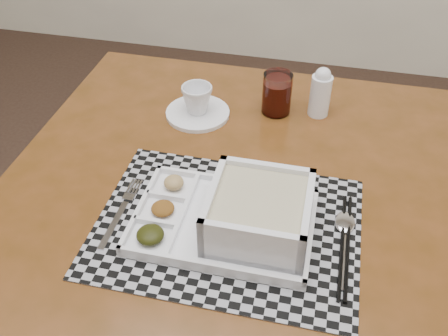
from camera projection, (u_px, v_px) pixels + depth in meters
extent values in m
cube|color=#4C2D0D|center=(234.00, 191.00, 1.00)|extent=(0.93, 0.93, 0.04)
cylinder|color=#4C2D0D|center=(133.00, 163.00, 1.61)|extent=(0.05, 0.05, 0.66)
cylinder|color=#4C2D0D|center=(401.00, 204.00, 1.47)|extent=(0.05, 0.05, 0.66)
cube|color=#4C2D0D|center=(265.00, 106.00, 1.34)|extent=(0.80, 0.03, 0.07)
cube|color=#4C2D0D|center=(58.00, 182.00, 1.11)|extent=(0.03, 0.80, 0.07)
cube|color=#4C2D0D|center=(434.00, 243.00, 0.97)|extent=(0.03, 0.80, 0.07)
cube|color=#96959C|center=(227.00, 226.00, 0.90)|extent=(0.47, 0.35, 0.00)
cube|color=white|center=(223.00, 224.00, 0.90)|extent=(0.32, 0.22, 0.01)
cube|color=white|center=(236.00, 181.00, 0.97)|extent=(0.32, 0.01, 0.01)
cube|color=white|center=(209.00, 266.00, 0.81)|extent=(0.32, 0.01, 0.01)
cube|color=white|center=(141.00, 206.00, 0.92)|extent=(0.01, 0.22, 0.01)
cube|color=white|center=(311.00, 234.00, 0.87)|extent=(0.01, 0.22, 0.01)
cube|color=white|center=(183.00, 213.00, 0.90)|extent=(0.01, 0.20, 0.01)
cube|color=white|center=(155.00, 222.00, 0.89)|extent=(0.08, 0.01, 0.01)
cube|color=white|center=(167.00, 196.00, 0.94)|extent=(0.08, 0.01, 0.01)
ellipsoid|color=black|center=(150.00, 235.00, 0.86)|extent=(0.05, 0.05, 0.02)
ellipsoid|color=#52300D|center=(163.00, 208.00, 0.91)|extent=(0.04, 0.04, 0.02)
ellipsoid|color=olive|center=(174.00, 182.00, 0.96)|extent=(0.04, 0.04, 0.02)
cube|color=white|center=(258.00, 226.00, 0.88)|extent=(0.17, 0.17, 0.01)
cube|color=white|center=(266.00, 181.00, 0.92)|extent=(0.17, 0.01, 0.08)
cube|color=white|center=(250.00, 247.00, 0.80)|extent=(0.17, 0.01, 0.08)
cube|color=white|center=(213.00, 205.00, 0.87)|extent=(0.01, 0.17, 0.08)
cube|color=white|center=(306.00, 220.00, 0.84)|extent=(0.01, 0.17, 0.08)
cube|color=#C6BD93|center=(259.00, 214.00, 0.86)|extent=(0.15, 0.15, 0.07)
cube|color=silver|center=(114.00, 225.00, 0.90)|extent=(0.01, 0.12, 0.00)
cube|color=silver|center=(129.00, 197.00, 0.96)|extent=(0.02, 0.02, 0.00)
cube|color=silver|center=(130.00, 186.00, 0.98)|extent=(0.00, 0.04, 0.00)
cube|color=silver|center=(133.00, 186.00, 0.98)|extent=(0.00, 0.04, 0.00)
cube|color=silver|center=(136.00, 187.00, 0.98)|extent=(0.00, 0.04, 0.00)
cube|color=silver|center=(139.00, 187.00, 0.98)|extent=(0.00, 0.04, 0.00)
cube|color=silver|center=(342.00, 261.00, 0.84)|extent=(0.01, 0.12, 0.00)
ellipsoid|color=silver|center=(345.00, 222.00, 0.90)|extent=(0.04, 0.06, 0.01)
cylinder|color=black|center=(342.00, 244.00, 0.86)|extent=(0.01, 0.24, 0.01)
cylinder|color=black|center=(348.00, 245.00, 0.86)|extent=(0.01, 0.24, 0.01)
cylinder|color=white|center=(198.00, 113.00, 1.17)|extent=(0.15, 0.15, 0.01)
imported|color=white|center=(197.00, 99.00, 1.15)|extent=(0.09, 0.09, 0.07)
cylinder|color=white|center=(277.00, 93.00, 1.15)|extent=(0.07, 0.07, 0.10)
cylinder|color=#420A05|center=(277.00, 98.00, 1.16)|extent=(0.06, 0.06, 0.08)
cylinder|color=white|center=(320.00, 96.00, 1.15)|extent=(0.05, 0.05, 0.10)
sphere|color=white|center=(323.00, 75.00, 1.11)|extent=(0.04, 0.04, 0.04)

